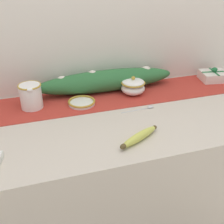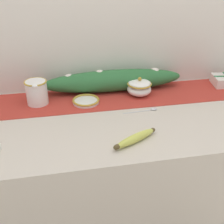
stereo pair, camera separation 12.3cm
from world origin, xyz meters
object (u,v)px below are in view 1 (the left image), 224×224
object	(u,v)px
cream_pitcher	(31,95)
gift_box	(213,76)
sugar_bowl	(133,86)
banana	(139,137)
spoon	(147,108)
small_dish	(82,102)

from	to	relation	value
cream_pitcher	gift_box	size ratio (longest dim) A/B	0.77
cream_pitcher	sugar_bowl	size ratio (longest dim) A/B	1.01
sugar_bowl	gift_box	world-z (taller)	sugar_bowl
sugar_bowl	gift_box	distance (m)	0.53
banana	spoon	world-z (taller)	banana
sugar_bowl	small_dish	xyz separation A→B (m)	(-0.29, -0.04, -0.03)
sugar_bowl	small_dish	distance (m)	0.29
banana	gift_box	world-z (taller)	gift_box
cream_pitcher	banana	bearing A→B (deg)	-46.63
sugar_bowl	spoon	xyz separation A→B (m)	(0.01, -0.17, -0.04)
small_dish	spoon	bearing A→B (deg)	-24.29
banana	gift_box	distance (m)	0.80
small_dish	banana	size ratio (longest dim) A/B	0.67
cream_pitcher	banana	world-z (taller)	cream_pitcher
cream_pitcher	gift_box	distance (m)	1.05
gift_box	sugar_bowl	bearing A→B (deg)	-175.86
small_dish	gift_box	distance (m)	0.82
cream_pitcher	sugar_bowl	world-z (taller)	cream_pitcher
sugar_bowl	gift_box	bearing A→B (deg)	4.14
cream_pitcher	sugar_bowl	xyz separation A→B (m)	(0.52, -0.00, -0.02)
sugar_bowl	gift_box	size ratio (longest dim) A/B	0.76
gift_box	banana	bearing A→B (deg)	-145.50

